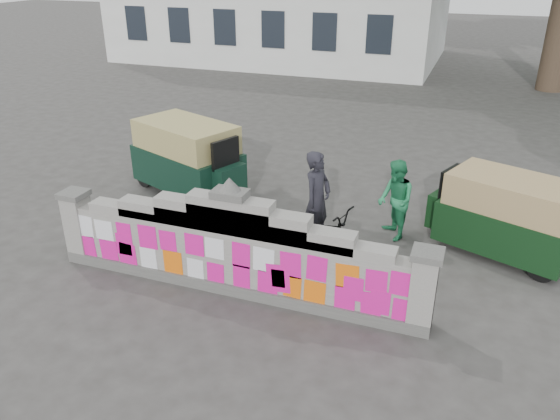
{
  "coord_description": "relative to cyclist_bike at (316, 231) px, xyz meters",
  "views": [
    {
      "loc": [
        3.38,
        -6.92,
        5.07
      ],
      "look_at": [
        0.45,
        1.0,
        1.1
      ],
      "focal_mm": 35.0,
      "sensor_mm": 36.0,
      "label": 1
    }
  ],
  "objects": [
    {
      "name": "ground",
      "position": [
        -0.95,
        -1.52,
        -0.53
      ],
      "size": [
        100.0,
        100.0,
        0.0
      ],
      "primitive_type": "plane",
      "color": "#383533",
      "rests_on": "ground"
    },
    {
      "name": "parapet_wall",
      "position": [
        -0.95,
        -1.52,
        0.22
      ],
      "size": [
        6.48,
        0.44,
        2.01
      ],
      "color": "#4C4C49",
      "rests_on": "ground"
    },
    {
      "name": "cyclist_bike",
      "position": [
        0.0,
        0.0,
        0.0
      ],
      "size": [
        2.12,
        1.19,
        1.06
      ],
      "primitive_type": "imported",
      "rotation": [
        0.0,
        0.0,
        1.32
      ],
      "color": "black",
      "rests_on": "ground"
    },
    {
      "name": "cyclist_rider",
      "position": [
        -0.0,
        -0.0,
        0.37
      ],
      "size": [
        0.58,
        0.74,
        1.79
      ],
      "primitive_type": "imported",
      "rotation": [
        0.0,
        0.0,
        1.32
      ],
      "color": "black",
      "rests_on": "ground"
    },
    {
      "name": "pedestrian",
      "position": [
        1.19,
        1.28,
        0.26
      ],
      "size": [
        0.91,
        0.97,
        1.58
      ],
      "primitive_type": "imported",
      "rotation": [
        0.0,
        0.0,
        -1.03
      ],
      "color": "#248551",
      "rests_on": "ground"
    },
    {
      "name": "rickshaw_left",
      "position": [
        -3.65,
        1.97,
        0.32
      ],
      "size": [
        3.04,
        2.21,
        1.63
      ],
      "rotation": [
        0.0,
        0.0,
        -0.38
      ],
      "color": "black",
      "rests_on": "ground"
    },
    {
      "name": "rickshaw_right",
      "position": [
        3.16,
        1.39,
        0.24
      ],
      "size": [
        2.76,
        2.0,
        1.49
      ],
      "rotation": [
        0.0,
        0.0,
        2.77
      ],
      "color": "black",
      "rests_on": "ground"
    }
  ]
}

